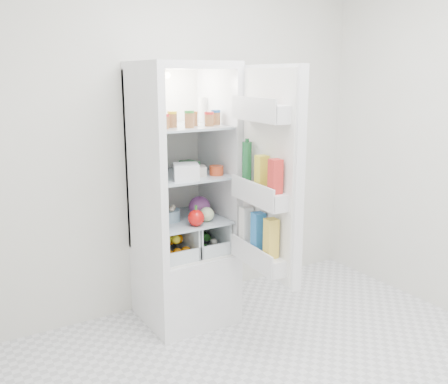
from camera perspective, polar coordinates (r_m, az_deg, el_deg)
room_walls at (r=2.47m, az=12.31°, el=10.07°), size 3.02×3.02×2.61m
refrigerator at (r=3.55m, az=-4.91°, el=-4.01°), size 0.60×0.60×1.80m
shelf_low at (r=3.47m, az=-4.47°, el=-3.09°), size 0.49×0.53×0.01m
shelf_mid at (r=3.40m, az=-4.56°, el=1.93°), size 0.49×0.53×0.02m
shelf_top at (r=3.35m, az=-4.67°, el=7.48°), size 0.49×0.53×0.02m
crisper_left at (r=3.46m, az=-6.25°, el=-5.45°), size 0.23×0.46×0.22m
crisper_right at (r=3.56m, az=-2.67°, el=-4.81°), size 0.23×0.46×0.22m
condiment_jars at (r=3.24m, az=-3.79°, el=8.20°), size 0.46×0.16×0.08m
squeeze_bottle at (r=3.54m, az=-2.52°, el=9.36°), size 0.07×0.07×0.17m
tub_white at (r=3.21m, az=-4.34°, el=2.33°), size 0.21×0.21×0.10m
tub_cream at (r=3.33m, az=-3.04°, el=2.42°), size 0.14×0.14×0.06m
tin_red at (r=3.35m, az=-0.87°, el=2.48°), size 0.11×0.11×0.06m
tub_green at (r=3.48m, az=-3.96°, el=2.96°), size 0.11×0.14×0.07m
red_cabbage at (r=3.46m, az=-2.82°, el=-1.71°), size 0.15×0.15×0.15m
bell_pepper at (r=3.27m, az=-3.20°, el=-2.97°), size 0.11×0.11×0.11m
mushroom_bowl at (r=3.41m, az=-6.41°, el=-2.66°), size 0.19×0.19×0.08m
salad_bag at (r=3.37m, az=-1.99°, el=-2.57°), size 0.10×0.10×0.10m
citrus_pile at (r=3.43m, az=-6.05°, el=-5.97°), size 0.20×0.31×0.16m
veg_pile at (r=3.58m, az=-2.58°, el=-5.52°), size 0.16×0.30×0.10m
fridge_door at (r=3.05m, az=5.01°, el=1.42°), size 0.21×0.60×1.30m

